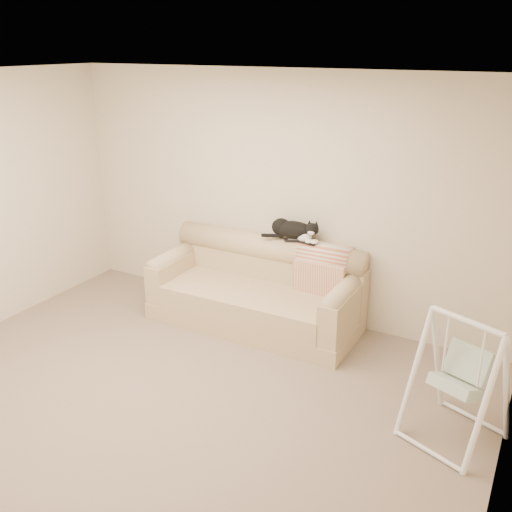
{
  "coord_description": "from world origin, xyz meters",
  "views": [
    {
      "loc": [
        2.56,
        -3.25,
        2.84
      ],
      "look_at": [
        0.1,
        1.27,
        0.9
      ],
      "focal_mm": 40.0,
      "sensor_mm": 36.0,
      "label": 1
    }
  ],
  "objects": [
    {
      "name": "remote_b",
      "position": [
        0.4,
        1.81,
        0.91
      ],
      "size": [
        0.17,
        0.06,
        0.02
      ],
      "color": "black",
      "rests_on": "sofa"
    },
    {
      "name": "tuxedo_cat",
      "position": [
        0.23,
        1.86,
        1.01
      ],
      "size": [
        0.62,
        0.26,
        0.24
      ],
      "color": "black",
      "rests_on": "sofa"
    },
    {
      "name": "sofa",
      "position": [
        -0.07,
        1.62,
        0.35
      ],
      "size": [
        2.2,
        0.93,
        0.9
      ],
      "color": "tan",
      "rests_on": "ground"
    },
    {
      "name": "ground_plane",
      "position": [
        0.0,
        0.0,
        0.0
      ],
      "size": [
        5.0,
        5.0,
        0.0
      ],
      "primitive_type": "plane",
      "color": "#7C695A",
      "rests_on": "ground"
    },
    {
      "name": "baby_swing",
      "position": [
        2.15,
        0.64,
        0.5
      ],
      "size": [
        0.81,
        0.83,
        1.01
      ],
      "color": "white",
      "rests_on": "ground"
    },
    {
      "name": "remote_a",
      "position": [
        0.23,
        1.83,
        0.91
      ],
      "size": [
        0.19,
        0.1,
        0.03
      ],
      "color": "black",
      "rests_on": "sofa"
    },
    {
      "name": "room_shell",
      "position": [
        0.0,
        0.0,
        1.53
      ],
      "size": [
        5.04,
        4.04,
        2.6
      ],
      "color": "beige",
      "rests_on": "ground"
    },
    {
      "name": "throw_blanket",
      "position": [
        0.59,
        1.84,
        0.72
      ],
      "size": [
        0.54,
        0.38,
        0.58
      ],
      "color": "#BB5C3A",
      "rests_on": "sofa"
    }
  ]
}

